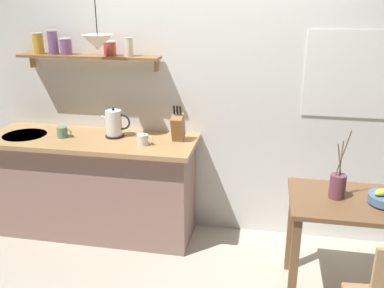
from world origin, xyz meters
TOP-DOWN VIEW (x-y plane):
  - ground_plane at (0.00, 0.00)m, footprint 14.00×14.00m
  - back_wall at (0.21, 0.65)m, footprint 6.80×0.11m
  - kitchen_counter at (-1.00, 0.32)m, footprint 1.83×0.63m
  - wall_shelf at (-1.11, 0.49)m, footprint 1.25×0.20m
  - dining_table at (1.15, -0.19)m, footprint 0.96×0.61m
  - twig_vase at (0.99, -0.17)m, footprint 0.11×0.11m
  - electric_kettle at (-0.81, 0.38)m, footprint 0.25×0.16m
  - knife_block at (-0.24, 0.38)m, footprint 0.09×0.18m
  - coffee_mug_by_sink at (-1.24, 0.28)m, footprint 0.13×0.09m
  - coffee_mug_spare at (-0.50, 0.21)m, footprint 0.13×0.09m
  - pendant_lamp at (-0.86, 0.28)m, footprint 0.24×0.24m

SIDE VIEW (x-z plane):
  - ground_plane at x=0.00m, z-range 0.00..0.00m
  - kitchen_counter at x=-1.00m, z-range 0.01..0.93m
  - dining_table at x=1.15m, z-range 0.24..1.02m
  - twig_vase at x=0.99m, z-range 0.62..1.11m
  - coffee_mug_spare at x=-0.50m, z-range 0.93..1.02m
  - coffee_mug_by_sink at x=-1.24m, z-range 0.93..1.02m
  - electric_kettle at x=-0.81m, z-range 0.91..1.17m
  - knife_block at x=-0.24m, z-range 0.90..1.21m
  - back_wall at x=0.21m, z-range 0.00..2.70m
  - wall_shelf at x=-1.11m, z-range 1.48..1.81m
  - pendant_lamp at x=-0.86m, z-range 1.43..2.06m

